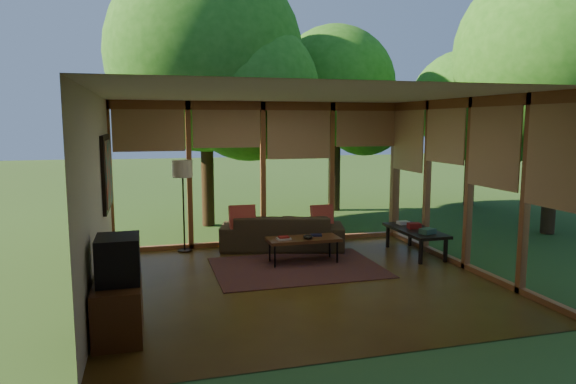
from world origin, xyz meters
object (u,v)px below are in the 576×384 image
object	(u,v)px
floor_lamp	(183,174)
side_console	(415,232)
coffee_table	(303,240)
media_cabinet	(119,308)
television	(118,259)
sofa	(282,232)

from	to	relation	value
floor_lamp	side_console	distance (m)	4.24
floor_lamp	coffee_table	xyz separation A→B (m)	(1.84, -1.31, -1.01)
media_cabinet	floor_lamp	size ratio (longest dim) A/B	0.61
television	coffee_table	distance (m)	3.60
sofa	media_cabinet	world-z (taller)	sofa
sofa	television	distance (m)	4.26
sofa	television	size ratio (longest dim) A/B	4.04
sofa	side_console	distance (m)	2.38
television	floor_lamp	distance (m)	3.71
coffee_table	side_console	size ratio (longest dim) A/B	0.86
media_cabinet	floor_lamp	bearing A→B (deg)	74.84
television	sofa	bearing A→B (deg)	50.38
coffee_table	side_console	distance (m)	2.07
sofa	floor_lamp	size ratio (longest dim) A/B	1.35
television	coffee_table	bearing A→B (deg)	38.73
media_cabinet	coffee_table	world-z (taller)	media_cabinet
media_cabinet	television	world-z (taller)	television
sofa	side_console	xyz separation A→B (m)	(2.16, -1.01, 0.09)
sofa	television	xyz separation A→B (m)	(-2.69, -3.25, 0.53)
floor_lamp	coffee_table	size ratio (longest dim) A/B	1.38
sofa	television	world-z (taller)	television
coffee_table	television	bearing A→B (deg)	-141.27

